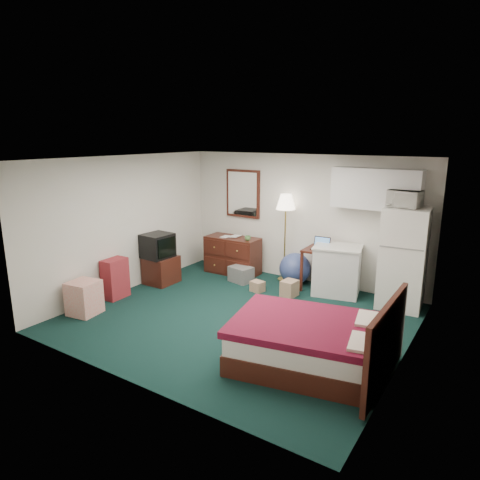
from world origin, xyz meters
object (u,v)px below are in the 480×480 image
Objects in this scene: tv_stand at (161,270)px; suitcase at (115,278)px; dresser at (233,255)px; desk at (321,269)px; bed at (306,343)px; floor_lamp at (285,238)px; fridge at (403,258)px; kitchen_counter at (337,271)px.

suitcase is at bearing -97.60° from tv_stand.
desk reaches higher than dresser.
tv_stand is 1.05m from suitcase.
bed is 3.05× the size of tv_stand.
floor_lamp is 2.19× the size of desk.
suitcase is (-4.37, -2.35, -0.50)m from fridge.
tv_stand is at bearing -124.20° from dresser.
tv_stand is (-2.79, -1.36, -0.13)m from desk.
dresser is at bearing 64.90° from suitcase.
tv_stand is (-0.83, -1.29, -0.12)m from dresser.
tv_stand is at bearing -154.99° from desk.
bed is at bearing -90.21° from kitchen_counter.
desk is 1.52m from fridge.
fridge is (2.29, -0.17, -0.01)m from floor_lamp.
dresser is 1.30× the size of kitchen_counter.
desk is 0.45× the size of bed.
fridge is at bearing -2.98° from desk.
fridge is 4.48m from tv_stand.
bed is at bearing -72.51° from desk.
tv_stand is at bearing -170.23° from kitchen_counter.
dresser reaches higher than suitcase.
floor_lamp is at bearing 47.82° from suitcase.
fridge is at bearing -10.92° from kitchen_counter.
fridge is at bearing -0.97° from dresser.
bed is at bearing -6.62° from suitcase.
desk is 1.10× the size of suitcase.
dresser is at bearing 167.26° from kitchen_counter.
desk is (0.84, -0.12, -0.47)m from floor_lamp.
kitchen_counter is at bearing 21.94° from tv_stand.
bed is (-0.56, -2.62, -0.57)m from fridge.
bed is 3.91m from tv_stand.
fridge reaches higher than desk.
fridge is at bearing -4.24° from floor_lamp.
floor_lamp is 2.52m from tv_stand.
desk is 2.82m from bed.
kitchen_counter is 0.51× the size of fridge.
desk is 0.34m from kitchen_counter.
bed is at bearing -106.34° from fridge.
kitchen_counter reaches higher than dresser.
dresser reaches higher than bed.
kitchen_counter is at bearing -9.81° from floor_lamp.
fridge is (1.45, -0.05, 0.46)m from desk.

